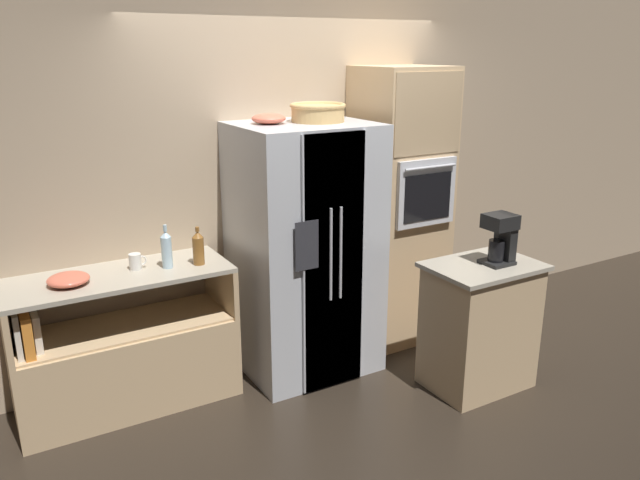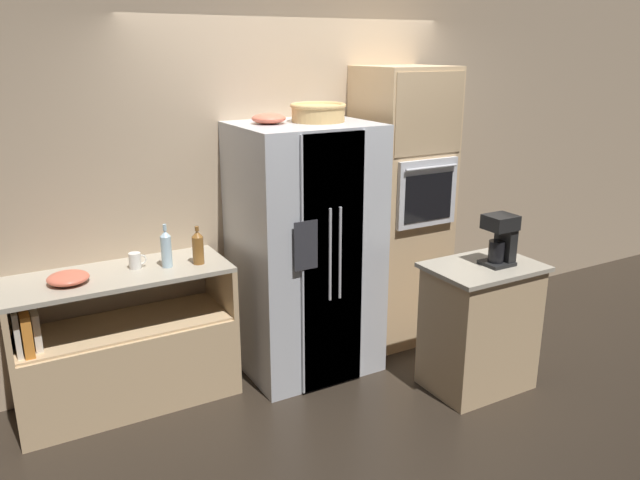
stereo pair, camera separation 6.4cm
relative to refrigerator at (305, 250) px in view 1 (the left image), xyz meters
name	(u,v)px [view 1 (the left image)]	position (x,y,z in m)	size (l,w,h in m)	color
ground_plane	(325,361)	(0.14, -0.05, -0.90)	(20.00, 20.00, 0.00)	black
wall_back	(294,170)	(0.14, 0.43, 0.50)	(12.00, 0.06, 2.80)	tan
counter_left	(125,358)	(-1.30, 0.12, -0.57)	(1.39, 0.56, 0.92)	tan
refrigerator	(305,250)	(0.00, 0.00, 0.00)	(0.93, 0.83, 1.80)	silver
wall_oven	(399,207)	(0.90, 0.09, 0.18)	(0.64, 0.67, 2.16)	tan
island_counter	(479,325)	(0.90, -0.86, -0.45)	(0.75, 0.54, 0.90)	tan
wicker_basket	(318,112)	(0.12, 0.03, 0.97)	(0.38, 0.38, 0.12)	tan
fruit_bowl	(269,119)	(-0.22, 0.09, 0.94)	(0.23, 0.23, 0.07)	#DB664C
bottle_tall	(198,248)	(-0.78, 0.04, 0.14)	(0.07, 0.07, 0.26)	brown
bottle_short	(167,249)	(-0.98, 0.08, 0.15)	(0.07, 0.07, 0.29)	silver
mug	(136,261)	(-1.16, 0.15, 0.07)	(0.11, 0.08, 0.10)	silver
mixing_bowl	(68,279)	(-1.59, 0.08, 0.06)	(0.25, 0.25, 0.07)	#DB664C
coffee_maker	(501,237)	(0.99, -0.90, 0.19)	(0.20, 0.17, 0.34)	black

